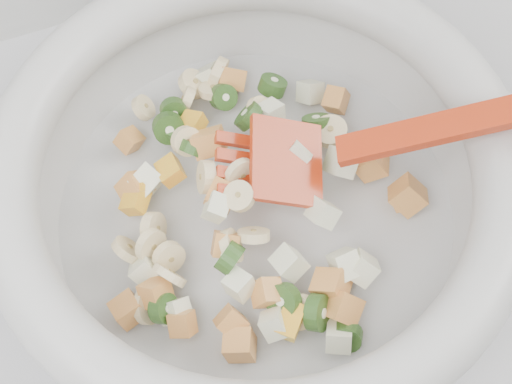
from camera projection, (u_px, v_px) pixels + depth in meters
name	position (u px, v px, depth m)	size (l,w,h in m)	color
mixing_bowl	(256.00, 184.00, 0.59)	(0.47, 0.40, 0.16)	#B6B5B3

